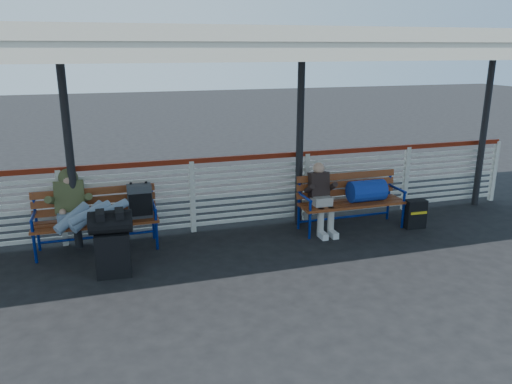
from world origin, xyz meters
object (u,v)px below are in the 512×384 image
object	(u,v)px
luggage_stack	(112,241)
companion_person	(321,197)
traveler_man	(84,210)
bench_left	(112,209)
bench_right	(359,193)
suitcase_side	(415,214)

from	to	relation	value
luggage_stack	companion_person	world-z (taller)	companion_person
traveler_man	companion_person	xyz separation A→B (m)	(3.67, 0.04, -0.14)
bench_left	companion_person	world-z (taller)	companion_person
bench_right	companion_person	bearing A→B (deg)	-179.72
luggage_stack	traveler_man	bearing A→B (deg)	121.33
suitcase_side	traveler_man	bearing A→B (deg)	179.46
companion_person	bench_left	bearing A→B (deg)	174.69
luggage_stack	suitcase_side	world-z (taller)	luggage_stack
luggage_stack	bench_right	distance (m)	4.08
companion_person	traveler_man	bearing A→B (deg)	-179.37
traveler_man	bench_left	bearing A→B (deg)	41.70
luggage_stack	companion_person	size ratio (longest dim) A/B	0.80
traveler_man	luggage_stack	bearing A→B (deg)	-63.09
luggage_stack	bench_right	xyz separation A→B (m)	(4.01, 0.72, 0.11)
luggage_stack	companion_person	xyz separation A→B (m)	(3.32, 0.72, 0.10)
bench_left	bench_right	world-z (taller)	bench_left
luggage_stack	traveler_man	size ratio (longest dim) A/B	0.56
bench_left	bench_right	distance (m)	3.98
bench_right	traveler_man	size ratio (longest dim) A/B	1.11
bench_left	companion_person	xyz separation A→B (m)	(3.28, -0.31, -0.02)
luggage_stack	bench_left	distance (m)	1.03
traveler_man	bench_right	bearing A→B (deg)	0.57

